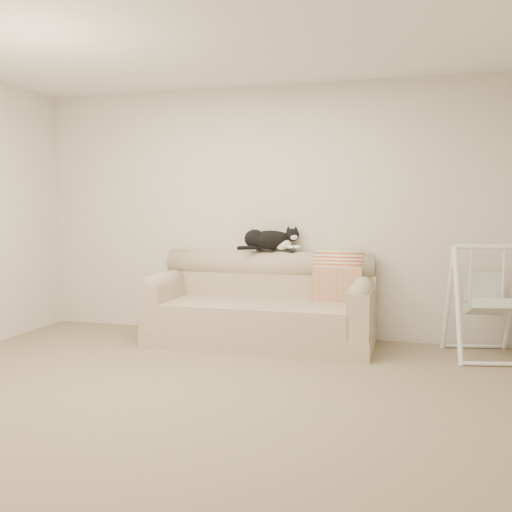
{
  "coord_description": "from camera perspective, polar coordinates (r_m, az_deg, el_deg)",
  "views": [
    {
      "loc": [
        1.51,
        -3.82,
        1.36
      ],
      "look_at": [
        0.1,
        1.27,
        0.9
      ],
      "focal_mm": 40.0,
      "sensor_mm": 36.0,
      "label": 1
    }
  ],
  "objects": [
    {
      "name": "ground_plane",
      "position": [
        4.33,
        -5.95,
        -13.33
      ],
      "size": [
        5.0,
        5.0,
        0.0
      ],
      "primitive_type": "plane",
      "color": "#75664E",
      "rests_on": "ground"
    },
    {
      "name": "room_shell",
      "position": [
        4.11,
        -6.15,
        7.31
      ],
      "size": [
        5.04,
        4.04,
        2.6
      ],
      "color": "beige",
      "rests_on": "ground"
    },
    {
      "name": "sofa",
      "position": [
        5.71,
        0.63,
        -5.17
      ],
      "size": [
        2.2,
        0.93,
        0.9
      ],
      "color": "tan",
      "rests_on": "ground"
    },
    {
      "name": "remote_a",
      "position": [
        5.86,
        0.93,
        0.6
      ],
      "size": [
        0.18,
        0.06,
        0.03
      ],
      "color": "black",
      "rests_on": "sofa"
    },
    {
      "name": "remote_b",
      "position": [
        5.82,
        3.17,
        0.54
      ],
      "size": [
        0.17,
        0.11,
        0.02
      ],
      "color": "black",
      "rests_on": "sofa"
    },
    {
      "name": "tuxedo_cat",
      "position": [
        5.85,
        1.41,
        1.65
      ],
      "size": [
        0.62,
        0.44,
        0.26
      ],
      "color": "black",
      "rests_on": "sofa"
    },
    {
      "name": "throw_blanket",
      "position": [
        5.74,
        8.31,
        -1.4
      ],
      "size": [
        0.48,
        0.38,
        0.58
      ],
      "color": "#BA4D1D",
      "rests_on": "sofa"
    },
    {
      "name": "baby_swing",
      "position": [
        5.53,
        21.97,
        -4.19
      ],
      "size": [
        0.74,
        0.78,
        1.03
      ],
      "color": "white",
      "rests_on": "ground"
    }
  ]
}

